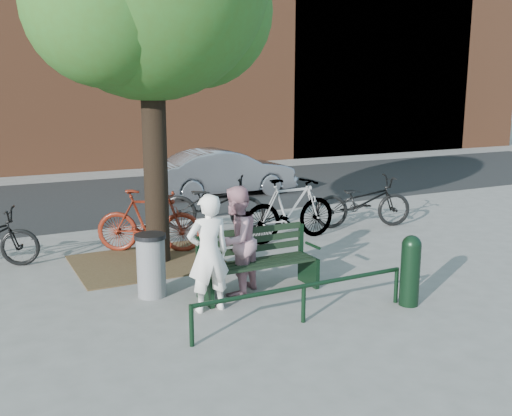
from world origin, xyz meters
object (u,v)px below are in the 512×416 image
person_right (236,241)px  bicycle_c (213,204)px  park_bench (257,260)px  litter_bin (151,265)px  parked_car (225,172)px  person_left (208,253)px  bollard (410,268)px

person_right → bicycle_c: (1.20, 3.66, -0.21)m
park_bench → litter_bin: bearing=159.7°
park_bench → parked_car: (2.82, 7.38, 0.17)m
person_left → bollard: 2.73m
person_right → bollard: (1.89, -1.50, -0.26)m
bollard → litter_bin: 3.59m
person_right → park_bench: bearing=131.6°
bicycle_c → bollard: bearing=-141.3°
person_right → litter_bin: 1.25m
person_right → litter_bin: person_right is taller
park_bench → litter_bin: 1.50m
person_right → bicycle_c: person_right is taller
bollard → parked_car: 8.89m
parked_car → bollard: bearing=173.3°
bollard → parked_car: size_ratio=0.25×
litter_bin → parked_car: size_ratio=0.23×
person_left → bollard: size_ratio=1.61×
park_bench → person_left: 1.02m
park_bench → bicycle_c: size_ratio=0.80×
park_bench → bicycle_c: bicycle_c is taller
person_left → litter_bin: person_left is taller
litter_bin → bicycle_c: 3.96m
bollard → litter_bin: bearing=147.1°
litter_bin → person_right: bearing=-21.9°
park_bench → parked_car: size_ratio=0.44×
park_bench → bollard: bearing=-41.8°
person_left → bollard: person_left is taller
litter_bin → bollard: bearing=-32.9°
person_left → bicycle_c: person_left is taller
person_left → litter_bin: size_ratio=1.74×
parked_car → person_left: bearing=155.5°
parked_car → park_bench: bearing=160.3°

